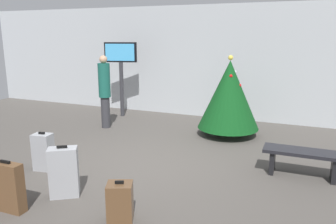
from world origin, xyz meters
The scene contains 10 objects.
ground_plane centered at (0.00, 0.00, 0.00)m, with size 16.00×16.00×0.00m, color #514C47.
back_wall centered at (0.00, 4.32, 1.64)m, with size 16.00×0.20×3.29m, color #B7BCC1.
holiday_tree centered at (1.12, 2.56, 1.02)m, with size 1.49×1.49×1.97m.
flight_info_kiosk centered at (-2.32, 3.33, 1.58)m, with size 0.95×0.35×2.22m.
waiting_bench centered at (2.86, 0.62, 0.35)m, with size 1.34×0.44×0.48m.
traveller_0 centered at (-2.07, 2.03, 1.03)m, with size 0.43×0.43×1.92m.
suitcase_0 centered at (-0.94, -2.21, 0.36)m, with size 0.48×0.17×0.76m.
suitcase_1 centered at (0.65, -1.85, 0.27)m, with size 0.42×0.39×0.58m.
suitcase_2 centered at (-1.55, -0.87, 0.34)m, with size 0.37×0.29×0.72m.
suitcase_5 centered at (-0.51, -1.56, 0.39)m, with size 0.49×0.44×0.82m.
Camera 1 is at (2.77, -5.32, 2.44)m, focal length 35.50 mm.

